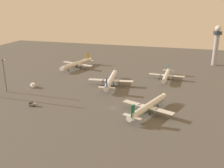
# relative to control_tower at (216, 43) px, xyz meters

# --- Properties ---
(ground_plane) EXTENTS (416.00, 416.00, 0.00)m
(ground_plane) POSITION_rel_control_tower_xyz_m (-65.78, -125.08, -21.78)
(ground_plane) COLOR #56544F
(control_tower) EXTENTS (8.00, 8.00, 37.66)m
(control_tower) POSITION_rel_control_tower_xyz_m (0.00, 0.00, 0.00)
(control_tower) COLOR #A8A8B2
(control_tower) RESTS_ON ground
(airplane_mid_apron) EXTENTS (30.35, 38.51, 10.27)m
(airplane_mid_apron) POSITION_rel_control_tower_xyz_m (-45.15, -126.26, -17.89)
(airplane_mid_apron) COLOR silver
(airplane_mid_apron) RESTS_ON ground
(airplane_terminal_side) EXTENTS (33.32, 42.70, 10.95)m
(airplane_terminal_side) POSITION_rel_control_tower_xyz_m (-78.51, -85.90, -17.64)
(airplane_terminal_side) COLOR white
(airplane_terminal_side) RESTS_ON ground
(airplane_near_gate) EXTENTS (27.84, 35.78, 9.18)m
(airplane_near_gate) POSITION_rel_control_tower_xyz_m (-40.30, -59.93, -18.31)
(airplane_near_gate) COLOR silver
(airplane_near_gate) RESTS_ON ground
(airplane_taxiway_distant) EXTENTS (32.60, 41.52, 10.84)m
(airplane_taxiway_distant) POSITION_rel_control_tower_xyz_m (-122.36, -46.77, -17.68)
(airplane_taxiway_distant) COLOR silver
(airplane_taxiway_distant) RESTS_ON ground
(catering_truck) EXTENTS (5.86, 5.41, 3.05)m
(catering_truck) POSITION_rel_control_tower_xyz_m (-131.94, -105.13, -20.20)
(catering_truck) COLOR white
(catering_truck) RESTS_ON ground
(maintenance_van) EXTENTS (4.38, 2.54, 2.25)m
(maintenance_van) POSITION_rel_control_tower_xyz_m (-112.86, -135.42, -20.60)
(maintenance_van) COLOR gray
(maintenance_van) RESTS_ON ground
(apron_light_west) EXTENTS (4.80, 0.90, 23.25)m
(apron_light_west) POSITION_rel_control_tower_xyz_m (-143.69, -118.74, -8.35)
(apron_light_west) COLOR slate
(apron_light_west) RESTS_ON ground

